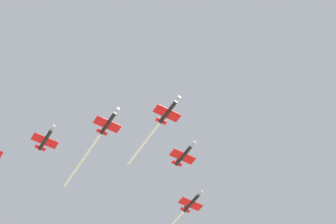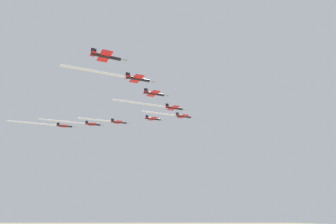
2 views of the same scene
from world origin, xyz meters
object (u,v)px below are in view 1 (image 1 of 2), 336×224
object	(u,v)px
jet_starboard_inner	(96,140)
jet_port_outer	(184,212)
jet_port_inner	(184,155)
jet_lead	(159,124)
jet_starboard_outer	(46,139)

from	to	relation	value
jet_starboard_inner	jet_port_outer	size ratio (longest dim) A/B	1.25
jet_port_outer	jet_port_inner	bearing A→B (deg)	58.57
jet_lead	jet_port_outer	size ratio (longest dim) A/B	1.04
jet_port_inner	jet_starboard_outer	distance (m)	49.80
jet_port_inner	jet_lead	bearing A→B (deg)	27.89
jet_lead	jet_starboard_inner	world-z (taller)	jet_lead
jet_lead	jet_starboard_outer	xyz separation A→B (m)	(3.02, -40.86, 0.78)
jet_starboard_inner	jet_port_outer	xyz separation A→B (m)	(-43.86, 20.91, -0.53)
jet_port_inner	jet_starboard_inner	xyz separation A→B (m)	(15.36, -28.19, -0.50)
jet_starboard_inner	jet_starboard_outer	size ratio (longest dim) A/B	2.87
jet_lead	jet_port_inner	xyz separation A→B (m)	(-16.65, 4.89, 0.25)
jet_lead	jet_starboard_outer	distance (m)	40.98
jet_starboard_inner	jet_starboard_outer	distance (m)	18.10
jet_starboard_inner	jet_starboard_outer	bearing A→B (deg)	-31.95
jet_starboard_outer	jet_port_outer	bearing A→B (deg)	-174.36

